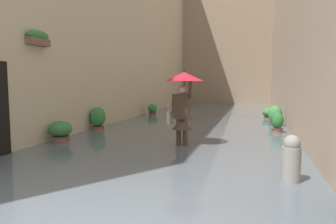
{
  "coord_description": "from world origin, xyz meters",
  "views": [
    {
      "loc": [
        -2.05,
        2.12,
        1.75
      ],
      "look_at": [
        -0.14,
        -4.74,
        1.05
      ],
      "focal_mm": 32.67,
      "sensor_mm": 36.0,
      "label": 1
    }
  ],
  "objects": [
    {
      "name": "potted_plant_mid_left",
      "position": [
        -2.82,
        -8.05,
        0.41
      ],
      "size": [
        0.37,
        0.37,
        0.79
      ],
      "color": "brown",
      "rests_on": "ground_plane"
    },
    {
      "name": "potted_plant_far_right",
      "position": [
        2.96,
        -7.07,
        0.51
      ],
      "size": [
        0.52,
        0.52,
        0.92
      ],
      "color": "#9E563D",
      "rests_on": "ground_plane"
    },
    {
      "name": "building_facade_far",
      "position": [
        0.0,
        -21.8,
        6.39
      ],
      "size": [
        10.04,
        1.8,
        12.78
      ],
      "primitive_type": "cube",
      "color": "gray",
      "rests_on": "ground_plane"
    },
    {
      "name": "flood_water",
      "position": [
        0.0,
        -10.45,
        0.08
      ],
      "size": [
        7.24,
        26.9,
        0.16
      ],
      "primitive_type": "cube",
      "color": "slate",
      "rests_on": "ground_plane"
    },
    {
      "name": "person_wading",
      "position": [
        -0.37,
        -5.29,
        1.43
      ],
      "size": [
        0.96,
        0.96,
        2.07
      ],
      "color": "#2D2319",
      "rests_on": "ground_plane"
    },
    {
      "name": "ground_plane",
      "position": [
        0.0,
        -10.45,
        0.0
      ],
      "size": [
        60.0,
        60.0,
        0.0
      ],
      "primitive_type": "plane",
      "color": "gray"
    },
    {
      "name": "potted_plant_mid_right",
      "position": [
        2.75,
        -12.19,
        0.39
      ],
      "size": [
        0.48,
        0.48,
        0.69
      ],
      "color": "brown",
      "rests_on": "ground_plane"
    },
    {
      "name": "potted_plant_near_right",
      "position": [
        2.87,
        -4.87,
        0.41
      ],
      "size": [
        0.6,
        0.6,
        0.72
      ],
      "color": "brown",
      "rests_on": "ground_plane"
    },
    {
      "name": "mooring_bollard",
      "position": [
        -2.67,
        -3.01,
        0.46
      ],
      "size": [
        0.29,
        0.29,
        0.92
      ],
      "color": "gray",
      "rests_on": "ground_plane"
    },
    {
      "name": "potted_plant_near_left",
      "position": [
        -2.84,
        -9.51,
        0.48
      ],
      "size": [
        0.48,
        0.48,
        0.92
      ],
      "color": "#66605B",
      "rests_on": "ground_plane"
    },
    {
      "name": "potted_plant_far_left",
      "position": [
        -2.74,
        -11.92,
        0.37
      ],
      "size": [
        0.57,
        0.57,
        0.62
      ],
      "color": "brown",
      "rests_on": "ground_plane"
    }
  ]
}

